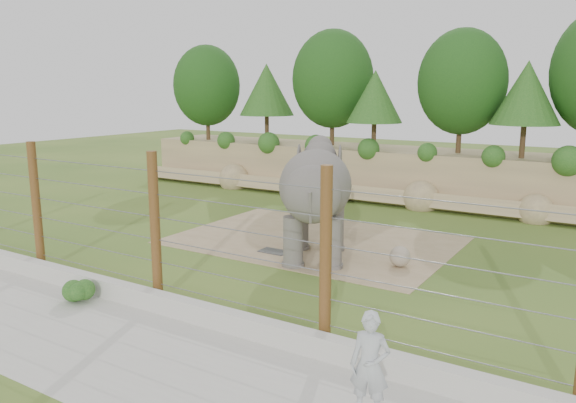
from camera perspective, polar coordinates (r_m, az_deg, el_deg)
The scene contains 11 objects.
ground at distance 18.77m, azimuth -3.25°, elevation -5.82°, with size 90.00×90.00×0.00m, color #406223.
back_embankment at distance 29.05m, azimuth 12.35°, elevation 7.98°, with size 30.00×5.52×8.77m.
dirt_patch at distance 20.95m, azimuth 2.62°, elevation -3.95°, with size 10.00×7.00×0.02m, color #997F58.
drain_grate at distance 19.44m, azimuth -1.44°, elevation -5.08°, with size 1.00×0.60×0.03m, color #262628.
elephant at distance 18.39m, azimuth 2.79°, elevation -0.05°, with size 2.01×4.70×3.80m, color #655E5A, non-canonical shape.
stone_ball at distance 18.12m, azimuth 11.30°, elevation -5.49°, with size 0.66×0.66×0.66m, color gray.
retaining_wall at distance 15.11m, azimuth -14.40°, elevation -9.48°, with size 26.00×0.35×0.50m, color beige.
walkway at distance 14.01m, azimuth -20.39°, elevation -12.62°, with size 26.00×4.00×0.01m, color beige.
barrier_fence at distance 14.93m, azimuth -13.35°, elevation -2.65°, with size 20.26×0.26×4.00m.
walkway_shrub at distance 15.89m, azimuth -20.97°, elevation -8.58°, with size 0.62×0.62×0.62m, color #1A4F1A.
zookeeper at distance 9.94m, azimuth 8.32°, elevation -16.15°, with size 0.69×0.45×1.89m, color silver.
Camera 1 is at (10.38, -14.63, 5.52)m, focal length 35.00 mm.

